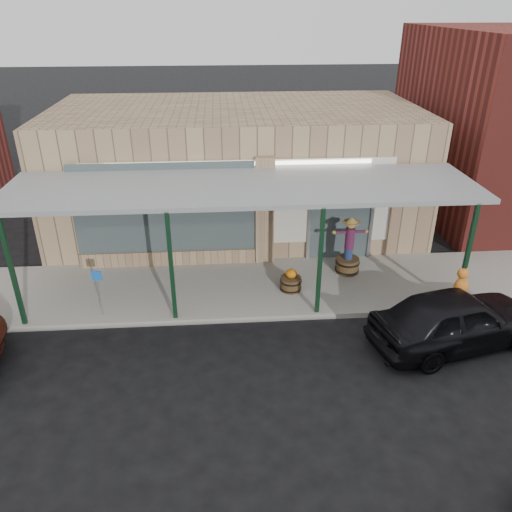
{
  "coord_description": "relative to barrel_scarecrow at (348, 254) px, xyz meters",
  "views": [
    {
      "loc": [
        -0.54,
        -8.47,
        7.24
      ],
      "look_at": [
        0.27,
        2.6,
        1.58
      ],
      "focal_mm": 35.0,
      "sensor_mm": 36.0,
      "label": 1
    }
  ],
  "objects": [
    {
      "name": "block_buildings_near",
      "position": [
        -1.06,
        5.02,
        3.03
      ],
      "size": [
        61.0,
        8.0,
        8.0
      ],
      "color": "maroon",
      "rests_on": "ground"
    },
    {
      "name": "ground",
      "position": [
        -3.06,
        -4.18,
        -0.74
      ],
      "size": [
        120.0,
        120.0,
        0.0
      ],
      "primitive_type": "plane",
      "color": "black",
      "rests_on": "ground"
    },
    {
      "name": "storefront",
      "position": [
        -3.06,
        3.98,
        1.36
      ],
      "size": [
        12.0,
        6.25,
        4.2
      ],
      "color": "#9D8360",
      "rests_on": "ground"
    },
    {
      "name": "barrel_pumpkin",
      "position": [
        -1.79,
        -0.9,
        -0.34
      ],
      "size": [
        0.74,
        0.74,
        0.68
      ],
      "rotation": [
        0.0,
        0.0,
        0.34
      ],
      "color": "#513C20",
      "rests_on": "sidewalk"
    },
    {
      "name": "barrel_scarecrow",
      "position": [
        0.0,
        0.0,
        0.0
      ],
      "size": [
        1.05,
        0.72,
        1.73
      ],
      "rotation": [
        0.0,
        0.0,
        0.09
      ],
      "color": "#513C20",
      "rests_on": "sidewalk"
    },
    {
      "name": "sidewalk",
      "position": [
        -3.06,
        -0.58,
        -0.66
      ],
      "size": [
        40.0,
        3.2,
        0.15
      ],
      "primitive_type": "cube",
      "color": "gray",
      "rests_on": "ground"
    },
    {
      "name": "awning",
      "position": [
        -3.06,
        -0.62,
        2.27
      ],
      "size": [
        12.0,
        3.0,
        3.04
      ],
      "color": "slate",
      "rests_on": "ground"
    },
    {
      "name": "parked_sedan",
      "position": [
        1.73,
        -3.4,
        -0.03
      ],
      "size": [
        4.39,
        2.6,
        1.6
      ],
      "rotation": [
        0.0,
        0.0,
        1.81
      ],
      "color": "black",
      "rests_on": "ground"
    },
    {
      "name": "handicap_sign",
      "position": [
        -6.72,
        -1.78,
        0.23
      ],
      "size": [
        0.26,
        0.06,
        1.27
      ],
      "rotation": [
        0.0,
        0.0,
        -0.16
      ],
      "color": "gray",
      "rests_on": "sidewalk"
    }
  ]
}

